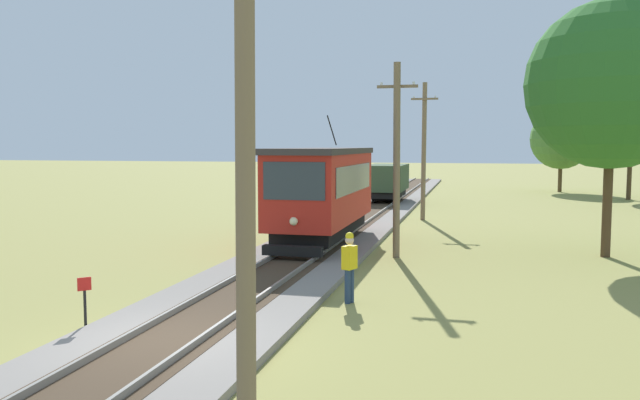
{
  "coord_description": "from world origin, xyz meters",
  "views": [
    {
      "loc": [
        5.74,
        -10.93,
        3.94
      ],
      "look_at": [
        0.1,
        12.0,
        1.88
      ],
      "focal_mm": 35.48,
      "sensor_mm": 36.0,
      "label": 1
    }
  ],
  "objects_px": {
    "freight_car": "(387,181)",
    "utility_pole_foreground": "(245,116)",
    "track_worker": "(349,264)",
    "tree_left_far": "(612,84)",
    "trackside_signal_marker": "(85,302)",
    "tree_right_near": "(561,139)",
    "red_tram": "(323,190)",
    "utility_pole_near_tram": "(397,159)",
    "utility_pole_mid": "(424,150)",
    "tree_left_near": "(632,120)"
  },
  "relations": [
    {
      "from": "utility_pole_mid",
      "to": "trackside_signal_marker",
      "type": "relative_size",
      "value": 6.11
    },
    {
      "from": "trackside_signal_marker",
      "to": "tree_left_far",
      "type": "xyz_separation_m",
      "value": [
        12.42,
        12.37,
        5.35
      ]
    },
    {
      "from": "track_worker",
      "to": "utility_pole_foreground",
      "type": "bearing_deg",
      "value": 114.48
    },
    {
      "from": "utility_pole_near_tram",
      "to": "utility_pole_mid",
      "type": "distance_m",
      "value": 11.74
    },
    {
      "from": "utility_pole_mid",
      "to": "track_worker",
      "type": "relative_size",
      "value": 4.04
    },
    {
      "from": "trackside_signal_marker",
      "to": "tree_right_near",
      "type": "distance_m",
      "value": 47.31
    },
    {
      "from": "utility_pole_mid",
      "to": "freight_car",
      "type": "bearing_deg",
      "value": 109.69
    },
    {
      "from": "tree_right_near",
      "to": "tree_left_far",
      "type": "relative_size",
      "value": 0.78
    },
    {
      "from": "trackside_signal_marker",
      "to": "tree_right_near",
      "type": "height_order",
      "value": "tree_right_near"
    },
    {
      "from": "utility_pole_near_tram",
      "to": "tree_left_near",
      "type": "relative_size",
      "value": 0.79
    },
    {
      "from": "red_tram",
      "to": "utility_pole_near_tram",
      "type": "bearing_deg",
      "value": -31.88
    },
    {
      "from": "freight_car",
      "to": "utility_pole_mid",
      "type": "bearing_deg",
      "value": -70.31
    },
    {
      "from": "utility_pole_near_tram",
      "to": "utility_pole_mid",
      "type": "bearing_deg",
      "value": 90.0
    },
    {
      "from": "freight_car",
      "to": "utility_pole_mid",
      "type": "height_order",
      "value": "utility_pole_mid"
    },
    {
      "from": "utility_pole_mid",
      "to": "tree_right_near",
      "type": "height_order",
      "value": "utility_pole_mid"
    },
    {
      "from": "utility_pole_near_tram",
      "to": "tree_left_far",
      "type": "bearing_deg",
      "value": 15.53
    },
    {
      "from": "freight_car",
      "to": "track_worker",
      "type": "height_order",
      "value": "freight_car"
    },
    {
      "from": "red_tram",
      "to": "utility_pole_mid",
      "type": "bearing_deg",
      "value": 72.52
    },
    {
      "from": "utility_pole_foreground",
      "to": "tree_left_near",
      "type": "bearing_deg",
      "value": 72.41
    },
    {
      "from": "track_worker",
      "to": "freight_car",
      "type": "bearing_deg",
      "value": -62.18
    },
    {
      "from": "red_tram",
      "to": "utility_pole_near_tram",
      "type": "relative_size",
      "value": 1.27
    },
    {
      "from": "trackside_signal_marker",
      "to": "track_worker",
      "type": "height_order",
      "value": "track_worker"
    },
    {
      "from": "tree_left_near",
      "to": "track_worker",
      "type": "bearing_deg",
      "value": -111.97
    },
    {
      "from": "red_tram",
      "to": "utility_pole_near_tram",
      "type": "distance_m",
      "value": 3.86
    },
    {
      "from": "freight_car",
      "to": "utility_pole_near_tram",
      "type": "distance_m",
      "value": 20.71
    },
    {
      "from": "trackside_signal_marker",
      "to": "red_tram",
      "type": "bearing_deg",
      "value": 80.03
    },
    {
      "from": "freight_car",
      "to": "tree_left_far",
      "type": "bearing_deg",
      "value": -60.85
    },
    {
      "from": "tree_left_near",
      "to": "tree_right_near",
      "type": "xyz_separation_m",
      "value": [
        -3.85,
        6.83,
        -1.27
      ]
    },
    {
      "from": "red_tram",
      "to": "track_worker",
      "type": "relative_size",
      "value": 4.79
    },
    {
      "from": "utility_pole_foreground",
      "to": "track_worker",
      "type": "relative_size",
      "value": 4.69
    },
    {
      "from": "track_worker",
      "to": "tree_right_near",
      "type": "height_order",
      "value": "tree_right_near"
    },
    {
      "from": "utility_pole_near_tram",
      "to": "trackside_signal_marker",
      "type": "distance_m",
      "value": 11.97
    },
    {
      "from": "red_tram",
      "to": "freight_car",
      "type": "distance_m",
      "value": 18.47
    },
    {
      "from": "utility_pole_mid",
      "to": "tree_right_near",
      "type": "xyz_separation_m",
      "value": [
        9.57,
        22.65,
        0.74
      ]
    },
    {
      "from": "trackside_signal_marker",
      "to": "tree_right_near",
      "type": "bearing_deg",
      "value": 71.68
    },
    {
      "from": "utility_pole_foreground",
      "to": "tree_right_near",
      "type": "distance_m",
      "value": 50.09
    },
    {
      "from": "red_tram",
      "to": "freight_car",
      "type": "height_order",
      "value": "red_tram"
    },
    {
      "from": "utility_pole_foreground",
      "to": "utility_pole_mid",
      "type": "height_order",
      "value": "utility_pole_foreground"
    },
    {
      "from": "utility_pole_foreground",
      "to": "tree_left_far",
      "type": "height_order",
      "value": "tree_left_far"
    },
    {
      "from": "freight_car",
      "to": "tree_right_near",
      "type": "relative_size",
      "value": 0.75
    },
    {
      "from": "tree_left_far",
      "to": "utility_pole_foreground",
      "type": "bearing_deg",
      "value": -113.14
    },
    {
      "from": "freight_car",
      "to": "utility_pole_mid",
      "type": "relative_size",
      "value": 0.72
    },
    {
      "from": "freight_car",
      "to": "utility_pole_foreground",
      "type": "xyz_separation_m",
      "value": [
        3.09,
        -35.16,
        2.72
      ]
    },
    {
      "from": "utility_pole_mid",
      "to": "trackside_signal_marker",
      "type": "height_order",
      "value": "utility_pole_mid"
    },
    {
      "from": "tree_left_near",
      "to": "tree_left_far",
      "type": "distance_m",
      "value": 26.32
    },
    {
      "from": "freight_car",
      "to": "red_tram",
      "type": "bearing_deg",
      "value": -89.99
    },
    {
      "from": "red_tram",
      "to": "tree_left_far",
      "type": "relative_size",
      "value": 0.95
    },
    {
      "from": "tree_left_near",
      "to": "tree_right_near",
      "type": "distance_m",
      "value": 7.94
    },
    {
      "from": "trackside_signal_marker",
      "to": "utility_pole_mid",
      "type": "bearing_deg",
      "value": 76.64
    },
    {
      "from": "red_tram",
      "to": "utility_pole_mid",
      "type": "height_order",
      "value": "utility_pole_mid"
    }
  ]
}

